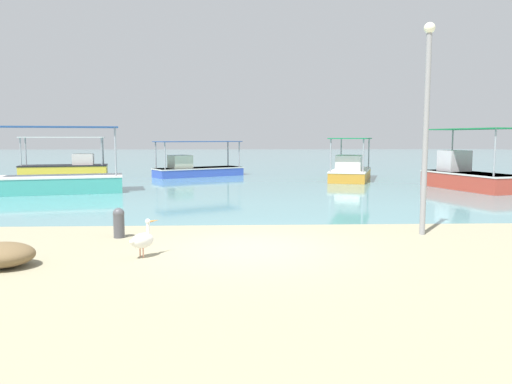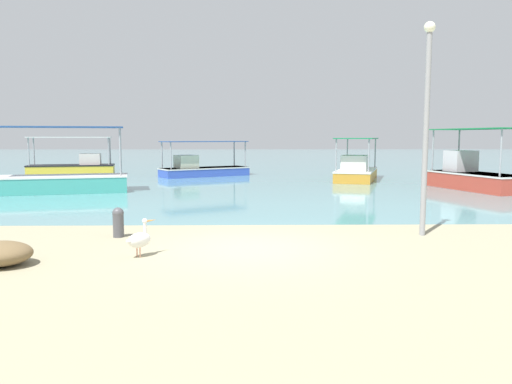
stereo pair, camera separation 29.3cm
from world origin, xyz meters
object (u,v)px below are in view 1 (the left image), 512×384
(pelican, at_px, (143,240))
(net_pile, at_px, (0,255))
(fishing_boat_far_left, at_px, (350,170))
(fishing_boat_near_left, at_px, (196,168))
(fishing_boat_far_right, at_px, (67,167))
(fishing_boat_outer, at_px, (53,180))
(lamp_post, at_px, (426,117))
(mooring_bollard, at_px, (119,222))
(fishing_boat_center, at_px, (468,175))

(pelican, bearing_deg, net_pile, -165.01)
(fishing_boat_far_left, height_order, fishing_boat_near_left, fishing_boat_far_left)
(fishing_boat_far_right, xyz_separation_m, fishing_boat_far_left, (17.76, -3.99, 0.00))
(fishing_boat_near_left, xyz_separation_m, net_pile, (-1.97, -22.50, -0.30))
(fishing_boat_far_right, bearing_deg, net_pile, -74.40)
(fishing_boat_outer, distance_m, net_pile, 13.58)
(fishing_boat_far_left, relative_size, lamp_post, 1.12)
(pelican, relative_size, mooring_bollard, 1.06)
(fishing_boat_far_right, relative_size, fishing_boat_near_left, 0.96)
(fishing_boat_near_left, xyz_separation_m, pelican, (0.64, -21.81, -0.16))
(fishing_boat_outer, bearing_deg, lamp_post, -37.82)
(fishing_boat_center, bearing_deg, fishing_boat_near_left, 148.63)
(mooring_bollard, height_order, net_pile, mooring_bollard)
(pelican, bearing_deg, fishing_boat_outer, 117.04)
(lamp_post, height_order, mooring_bollard, lamp_post)
(mooring_bollard, relative_size, net_pile, 0.58)
(fishing_boat_outer, xyz_separation_m, fishing_boat_center, (19.51, 1.00, 0.11))
(pelican, xyz_separation_m, lamp_post, (6.78, 2.20, 2.65))
(fishing_boat_near_left, xyz_separation_m, fishing_boat_center, (13.84, -8.44, 0.15))
(fishing_boat_far_left, bearing_deg, net_pile, -120.29)
(pelican, distance_m, mooring_bollard, 2.32)
(lamp_post, bearing_deg, fishing_boat_center, 60.07)
(fishing_boat_far_right, distance_m, pelican, 24.34)
(fishing_boat_outer, height_order, fishing_boat_near_left, fishing_boat_outer)
(fishing_boat_far_right, xyz_separation_m, fishing_boat_outer, (2.80, -10.21, -0.02))
(net_pile, bearing_deg, lamp_post, 17.18)
(fishing_boat_outer, xyz_separation_m, pelican, (6.31, -12.36, -0.20))
(fishing_boat_far_left, height_order, net_pile, fishing_boat_far_left)
(fishing_boat_far_left, relative_size, mooring_bollard, 7.90)
(fishing_boat_center, height_order, pelican, fishing_boat_center)
(fishing_boat_center, bearing_deg, net_pile, -138.35)
(fishing_boat_center, bearing_deg, mooring_bollard, -141.54)
(fishing_boat_far_right, height_order, fishing_boat_near_left, fishing_boat_far_right)
(fishing_boat_outer, relative_size, fishing_boat_near_left, 1.08)
(fishing_boat_center, height_order, mooring_bollard, fishing_boat_center)
(net_pile, bearing_deg, fishing_boat_outer, 105.82)
(fishing_boat_outer, relative_size, net_pile, 4.89)
(fishing_boat_far_left, bearing_deg, fishing_boat_outer, -157.43)
(fishing_boat_far_left, xyz_separation_m, fishing_boat_outer, (-14.96, -6.22, -0.02))
(fishing_boat_far_left, xyz_separation_m, mooring_bollard, (-9.63, -16.48, -0.19))
(fishing_boat_center, distance_m, pelican, 18.79)
(fishing_boat_near_left, bearing_deg, fishing_boat_outer, -120.97)
(fishing_boat_center, xyz_separation_m, mooring_bollard, (-14.18, -11.26, -0.28))
(fishing_boat_outer, distance_m, lamp_post, 16.75)
(lamp_post, bearing_deg, fishing_boat_outer, 142.18)
(fishing_boat_near_left, bearing_deg, lamp_post, -69.27)
(lamp_post, relative_size, mooring_bollard, 7.08)
(fishing_boat_near_left, distance_m, net_pile, 22.59)
(lamp_post, bearing_deg, mooring_bollard, -179.25)
(net_pile, bearing_deg, mooring_bollard, 59.83)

